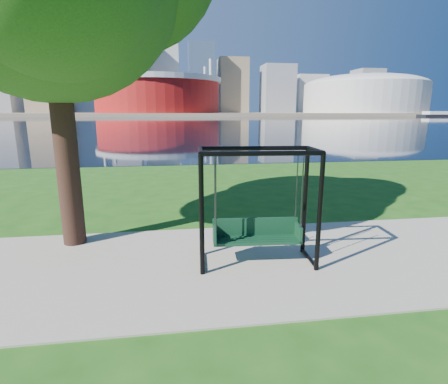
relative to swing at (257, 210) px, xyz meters
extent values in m
plane|color=#1E5114|center=(-0.23, 0.55, -1.04)|extent=(900.00, 900.00, 0.00)
cube|color=#9E937F|center=(-0.23, 0.05, -1.03)|extent=(120.00, 4.00, 0.03)
cube|color=black|center=(-0.23, 102.55, -1.03)|extent=(900.00, 180.00, 0.02)
cube|color=#937F60|center=(-0.23, 306.55, -0.04)|extent=(900.00, 228.00, 2.00)
cylinder|color=maroon|center=(-10.23, 235.55, 11.96)|extent=(80.00, 80.00, 22.00)
cylinder|color=silver|center=(-10.23, 235.55, 21.46)|extent=(83.00, 83.00, 3.00)
cylinder|color=silver|center=(22.68, 254.55, 16.96)|extent=(2.00, 2.00, 32.00)
cylinder|color=silver|center=(-43.14, 254.55, 16.96)|extent=(2.00, 2.00, 32.00)
cylinder|color=silver|center=(-43.14, 216.55, 16.96)|extent=(2.00, 2.00, 32.00)
cylinder|color=silver|center=(22.68, 216.55, 16.96)|extent=(2.00, 2.00, 32.00)
cylinder|color=beige|center=(134.77, 235.55, 10.96)|extent=(84.00, 84.00, 20.00)
ellipsoid|color=beige|center=(134.77, 235.55, 19.96)|extent=(84.00, 84.00, 15.12)
cube|color=#998466|center=(-100.23, 300.55, 44.96)|extent=(26.00, 26.00, 88.00)
cube|color=slate|center=(-70.23, 325.55, 48.46)|extent=(30.00, 24.00, 95.00)
cube|color=gray|center=(-40.23, 305.55, 36.96)|extent=(24.00, 24.00, 72.00)
cube|color=silver|center=(-10.23, 335.55, 40.96)|extent=(32.00, 28.00, 80.00)
cube|color=slate|center=(24.77, 310.55, 29.96)|extent=(22.00, 22.00, 58.00)
cube|color=#998466|center=(54.77, 325.55, 24.96)|extent=(26.00, 26.00, 48.00)
cube|color=gray|center=(94.77, 315.55, 21.96)|extent=(28.00, 24.00, 42.00)
cube|color=silver|center=(134.77, 340.55, 18.96)|extent=(30.00, 26.00, 36.00)
cube|color=gray|center=(184.77, 320.55, 20.96)|extent=(24.00, 24.00, 40.00)
cube|color=#998466|center=(224.77, 335.55, 16.96)|extent=(26.00, 26.00, 32.00)
cylinder|color=black|center=(-1.04, -0.37, 0.01)|extent=(0.09, 0.09, 2.12)
cylinder|color=black|center=(0.98, -0.51, 0.01)|extent=(0.09, 0.09, 2.12)
cylinder|color=black|center=(-0.98, 0.46, 0.01)|extent=(0.09, 0.09, 2.12)
cylinder|color=black|center=(1.04, 0.32, 0.01)|extent=(0.09, 0.09, 2.12)
cylinder|color=black|center=(-0.03, -0.44, 1.07)|extent=(2.03, 0.22, 0.08)
cylinder|color=black|center=(0.03, 0.39, 1.07)|extent=(2.03, 0.22, 0.08)
cylinder|color=black|center=(-1.01, 0.04, 1.07)|extent=(0.14, 0.83, 0.08)
cylinder|color=black|center=(-1.01, 0.04, -0.97)|extent=(0.12, 0.83, 0.07)
cylinder|color=black|center=(1.01, -0.09, 1.07)|extent=(0.14, 0.83, 0.08)
cylinder|color=black|center=(1.01, -0.09, -0.97)|extent=(0.12, 0.83, 0.07)
cube|color=black|center=(0.00, -0.03, -0.58)|extent=(1.64, 0.52, 0.06)
cube|color=black|center=(0.01, 0.15, -0.38)|extent=(1.61, 0.15, 0.35)
cube|color=black|center=(-0.78, 0.03, -0.45)|extent=(0.07, 0.42, 0.31)
cube|color=black|center=(0.77, -0.08, -0.45)|extent=(0.07, 0.42, 0.31)
cylinder|color=#333338|center=(-0.77, -0.14, 0.36)|extent=(0.02, 0.02, 1.34)
cylinder|color=#333338|center=(0.75, -0.25, 0.36)|extent=(0.02, 0.02, 1.34)
cylinder|color=#333338|center=(-0.75, 0.20, 0.36)|extent=(0.02, 0.02, 1.34)
cylinder|color=#333338|center=(0.77, 0.09, 0.36)|extent=(0.02, 0.02, 1.34)
cylinder|color=black|center=(-3.64, 1.52, 1.26)|extent=(0.46, 0.46, 4.60)
cube|color=black|center=(157.93, 184.26, -0.41)|extent=(30.84, 8.71, 1.23)
cube|color=white|center=(157.93, 184.26, 1.12)|extent=(24.67, 7.07, 1.84)
camera|label=1|loc=(-1.48, -5.97, 1.74)|focal=28.00mm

